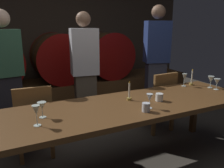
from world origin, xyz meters
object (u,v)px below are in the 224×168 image
at_px(wine_barrel_right, 105,55).
at_px(guest_right, 156,62).
at_px(wine_glass_far_left, 36,111).
at_px(wine_glass_center_left, 150,98).
at_px(candle_right, 192,80).
at_px(guest_left, 7,77).
at_px(wine_barrel_center, 58,58).
at_px(cup_left, 146,107).
at_px(chair_right, 160,99).
at_px(wine_glass_right, 217,82).
at_px(cup_right, 159,97).
at_px(wine_glass_left, 42,106).
at_px(guest_center, 85,71).
at_px(dining_table, 127,110).
at_px(wine_glass_center_right, 185,77).
at_px(chair_left, 34,118).
at_px(candle_left, 129,95).
at_px(wine_glass_far_right, 211,80).

height_order(wine_barrel_right, guest_right, guest_right).
distance_m(wine_glass_far_left, wine_glass_center_left, 1.03).
bearing_deg(candle_right, guest_left, 156.89).
xyz_separation_m(wine_barrel_center, cup_left, (0.19, -2.63, -0.14)).
xyz_separation_m(guest_right, wine_glass_center_left, (-1.02, -1.27, -0.10)).
relative_size(chair_right, wine_glass_right, 6.36).
bearing_deg(wine_glass_right, cup_right, -177.48).
relative_size(wine_barrel_right, guest_right, 0.50).
relative_size(guest_right, wine_glass_center_left, 12.58).
xyz_separation_m(candle_right, wine_glass_left, (-1.98, -0.26, 0.04)).
bearing_deg(guest_center, cup_left, 100.83).
xyz_separation_m(wine_barrel_right, wine_glass_far_left, (-1.74, -2.51, -0.05)).
bearing_deg(guest_left, chair_right, 153.10).
xyz_separation_m(wine_barrel_right, cup_right, (-0.49, -2.44, -0.14)).
height_order(guest_left, guest_center, guest_left).
bearing_deg(cup_left, dining_table, 104.03).
relative_size(candle_right, wine_glass_far_left, 1.27).
relative_size(wine_glass_center_left, wine_glass_center_right, 0.86).
bearing_deg(wine_glass_center_left, guest_right, 51.30).
bearing_deg(wine_glass_far_left, wine_glass_right, 2.92).
bearing_deg(chair_left, wine_glass_center_right, 172.36).
xyz_separation_m(wine_barrel_right, wine_glass_right, (0.42, -2.40, -0.08)).
relative_size(wine_glass_center_right, cup_left, 2.00).
bearing_deg(chair_left, candle_right, 173.18).
height_order(wine_glass_far_left, wine_glass_right, wine_glass_far_left).
distance_m(chair_right, cup_right, 0.90).
relative_size(wine_glass_far_left, cup_right, 2.15).
distance_m(guest_center, wine_glass_center_right, 1.39).
height_order(guest_center, wine_glass_far_left, guest_center).
distance_m(candle_left, wine_glass_left, 0.92).
height_order(chair_right, guest_left, guest_left).
distance_m(wine_glass_center_right, wine_glass_right, 0.39).
distance_m(wine_barrel_center, guest_right, 1.83).
bearing_deg(guest_center, wine_glass_right, 144.22).
relative_size(chair_right, candle_right, 4.02).
bearing_deg(guest_right, wine_glass_far_right, 114.55).
height_order(chair_left, wine_glass_center_left, wine_glass_center_left).
relative_size(candle_right, cup_right, 2.73).
bearing_deg(wine_glass_left, cup_right, -3.99).
height_order(wine_barrel_right, candle_right, wine_barrel_right).
xyz_separation_m(dining_table, guest_left, (-1.04, 1.23, 0.20)).
bearing_deg(dining_table, chair_right, 34.21).
distance_m(chair_right, wine_glass_right, 0.81).
xyz_separation_m(chair_right, candle_right, (0.26, -0.32, 0.31)).
distance_m(chair_left, cup_right, 1.42).
height_order(chair_right, guest_right, guest_right).
distance_m(candle_left, wine_glass_far_left, 1.01).
bearing_deg(wine_glass_center_right, guest_left, 155.52).
bearing_deg(chair_right, chair_left, -4.91).
bearing_deg(wine_glass_center_left, wine_glass_center_right, 28.41).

